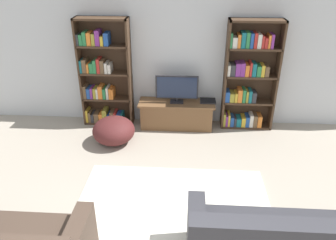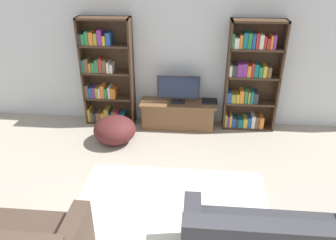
{
  "view_description": "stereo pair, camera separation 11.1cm",
  "coord_description": "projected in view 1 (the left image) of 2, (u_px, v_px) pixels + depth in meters",
  "views": [
    {
      "loc": [
        0.31,
        -1.51,
        2.94
      ],
      "look_at": [
        0.04,
        2.82,
        0.7
      ],
      "focal_mm": 35.0,
      "sensor_mm": 36.0,
      "label": 1
    },
    {
      "loc": [
        0.42,
        -1.51,
        2.94
      ],
      "look_at": [
        0.04,
        2.82,
        0.7
      ],
      "focal_mm": 35.0,
      "sensor_mm": 36.0,
      "label": 2
    }
  ],
  "objects": [
    {
      "name": "wall_back",
      "position": [
        171.0,
        54.0,
        5.86
      ],
      "size": [
        8.8,
        0.06,
        2.6
      ],
      "color": "silver",
      "rests_on": "ground_plane"
    },
    {
      "name": "bookshelf_left",
      "position": [
        103.0,
        76.0,
        5.95
      ],
      "size": [
        0.92,
        0.3,
        1.97
      ],
      "color": "#422D1E",
      "rests_on": "ground_plane"
    },
    {
      "name": "bookshelf_right",
      "position": [
        248.0,
        78.0,
        5.79
      ],
      "size": [
        0.92,
        0.3,
        1.97
      ],
      "color": "#422D1E",
      "rests_on": "ground_plane"
    },
    {
      "name": "tv_stand",
      "position": [
        177.0,
        114.0,
        6.08
      ],
      "size": [
        1.38,
        0.46,
        0.49
      ],
      "color": "brown",
      "rests_on": "ground_plane"
    },
    {
      "name": "television",
      "position": [
        177.0,
        89.0,
        5.84
      ],
      "size": [
        0.76,
        0.16,
        0.51
      ],
      "color": "black",
      "rests_on": "tv_stand"
    },
    {
      "name": "laptop",
      "position": [
        208.0,
        101.0,
        5.99
      ],
      "size": [
        0.29,
        0.25,
        0.03
      ],
      "color": "#28282D",
      "rests_on": "tv_stand"
    },
    {
      "name": "area_rug",
      "position": [
        173.0,
        208.0,
        4.21
      ],
      "size": [
        2.51,
        1.71,
        0.02
      ],
      "color": "beige",
      "rests_on": "ground_plane"
    },
    {
      "name": "beanbag_ottoman",
      "position": [
        114.0,
        131.0,
        5.57
      ],
      "size": [
        0.72,
        0.72,
        0.46
      ],
      "primitive_type": "ellipsoid",
      "color": "#4C1E1E",
      "rests_on": "ground_plane"
    }
  ]
}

